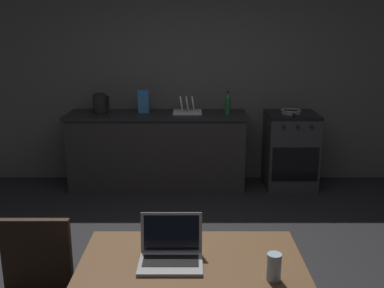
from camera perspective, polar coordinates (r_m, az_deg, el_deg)
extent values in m
plane|color=black|center=(3.51, 0.56, -18.11)|extent=(12.00, 12.00, 0.00)
cube|color=#514F4C|center=(5.63, 3.44, 8.88)|extent=(6.40, 0.10, 2.68)
cube|color=#282623|center=(5.46, -4.45, -0.97)|extent=(2.10, 0.60, 0.88)
cube|color=black|center=(5.35, -4.54, 3.78)|extent=(2.16, 0.64, 0.04)
cube|color=#2D2D30|center=(5.57, 12.56, -0.95)|extent=(0.60, 0.60, 0.88)
cube|color=black|center=(5.47, 12.82, 3.70)|extent=(0.60, 0.60, 0.04)
cube|color=black|center=(5.31, 13.21, -2.58)|extent=(0.54, 0.01, 0.40)
cylinder|color=black|center=(5.15, 11.79, 2.18)|extent=(0.04, 0.02, 0.04)
cylinder|color=black|center=(5.19, 13.52, 2.17)|extent=(0.04, 0.02, 0.04)
cylinder|color=black|center=(5.23, 15.22, 2.15)|extent=(0.04, 0.02, 0.04)
cube|color=brown|center=(2.30, -0.01, -15.93)|extent=(1.14, 0.79, 0.04)
cube|color=#2D2116|center=(2.63, -19.39, -13.35)|extent=(0.38, 0.04, 0.42)
cube|color=#99999E|center=(2.29, -2.76, -15.23)|extent=(0.32, 0.22, 0.02)
cube|color=black|center=(2.30, -2.75, -14.83)|extent=(0.28, 0.12, 0.00)
cube|color=#99999E|center=(2.35, -2.65, -11.31)|extent=(0.32, 0.04, 0.21)
cube|color=black|center=(2.34, -2.66, -11.38)|extent=(0.29, 0.03, 0.18)
cylinder|color=black|center=(5.44, -11.72, 4.02)|extent=(0.18, 0.18, 0.02)
cylinder|color=black|center=(5.43, -11.78, 5.21)|extent=(0.17, 0.17, 0.21)
cylinder|color=black|center=(5.41, -11.84, 6.38)|extent=(0.10, 0.10, 0.02)
cube|color=black|center=(5.40, -10.76, 5.34)|extent=(0.02, 0.02, 0.15)
cylinder|color=#19592D|center=(5.28, 4.65, 4.91)|extent=(0.07, 0.07, 0.19)
cone|color=#19592D|center=(5.26, 4.68, 6.27)|extent=(0.07, 0.07, 0.06)
cylinder|color=black|center=(5.26, 4.68, 6.70)|extent=(0.03, 0.03, 0.02)
cylinder|color=gray|center=(5.44, 12.69, 3.93)|extent=(0.23, 0.23, 0.01)
torus|color=gray|center=(5.44, 12.70, 4.25)|extent=(0.24, 0.24, 0.02)
cylinder|color=black|center=(5.25, 13.17, 3.66)|extent=(0.02, 0.18, 0.02)
cylinder|color=#99B7C6|center=(2.18, 10.56, -15.33)|extent=(0.07, 0.07, 0.13)
cube|color=#3372B2|center=(5.36, -6.27, 5.47)|extent=(0.13, 0.05, 0.28)
cube|color=silver|center=(5.33, -0.58, 4.16)|extent=(0.34, 0.26, 0.03)
cylinder|color=white|center=(5.31, -1.34, 5.27)|extent=(0.04, 0.18, 0.18)
cylinder|color=white|center=(5.31, -0.59, 5.27)|extent=(0.04, 0.18, 0.18)
cylinder|color=white|center=(5.31, 0.17, 5.27)|extent=(0.04, 0.18, 0.18)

